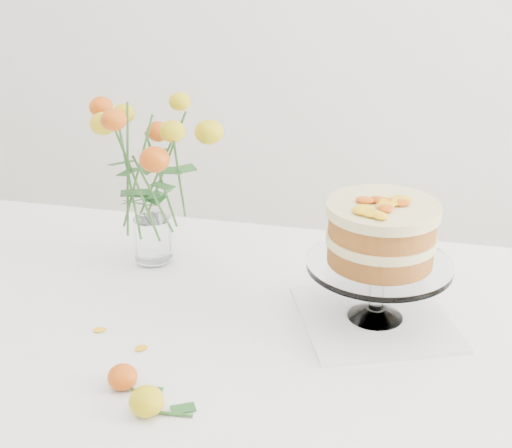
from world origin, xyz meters
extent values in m
cube|color=tan|center=(0.00, 0.00, 0.73)|extent=(1.40, 0.90, 0.04)
cylinder|color=tan|center=(-0.62, 0.37, 0.35)|extent=(0.06, 0.06, 0.71)
cylinder|color=tan|center=(0.62, 0.37, 0.35)|extent=(0.06, 0.06, 0.71)
cube|color=white|center=(0.00, 0.00, 0.75)|extent=(1.42, 0.92, 0.01)
cube|color=white|center=(0.00, 0.46, 0.65)|extent=(1.42, 0.01, 0.20)
cube|color=silver|center=(0.39, 0.06, 0.76)|extent=(0.37, 0.37, 0.01)
cylinder|color=white|center=(0.39, 0.06, 0.83)|extent=(0.03, 0.03, 0.09)
cylinder|color=white|center=(0.39, 0.06, 0.88)|extent=(0.28, 0.28, 0.01)
cylinder|color=#A26A24|center=(0.39, 0.06, 0.91)|extent=(0.22, 0.22, 0.04)
cylinder|color=#FFF2A4|center=(0.39, 0.06, 0.93)|extent=(0.23, 0.23, 0.02)
cylinder|color=#A26A24|center=(0.39, 0.06, 0.96)|extent=(0.22, 0.22, 0.04)
cylinder|color=#FFF2A4|center=(0.39, 0.06, 0.99)|extent=(0.24, 0.24, 0.02)
cylinder|color=white|center=(-0.12, 0.20, 0.76)|extent=(0.07, 0.07, 0.01)
cylinder|color=white|center=(-0.12, 0.20, 0.81)|extent=(0.08, 0.08, 0.10)
ellipsoid|color=gold|center=(0.06, -0.31, 0.78)|extent=(0.06, 0.06, 0.05)
cylinder|color=#305F26|center=(0.10, -0.30, 0.76)|extent=(0.07, 0.01, 0.01)
ellipsoid|color=#C24309|center=(-0.01, -0.25, 0.78)|extent=(0.05, 0.05, 0.04)
cylinder|color=#305F26|center=(0.03, -0.26, 0.76)|extent=(0.06, 0.02, 0.01)
ellipsoid|color=yellow|center=(-0.12, -0.10, 0.76)|extent=(0.03, 0.02, 0.00)
ellipsoid|color=yellow|center=(-0.02, -0.14, 0.76)|extent=(0.03, 0.02, 0.00)
camera|label=1|loc=(0.43, -1.16, 1.49)|focal=50.00mm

